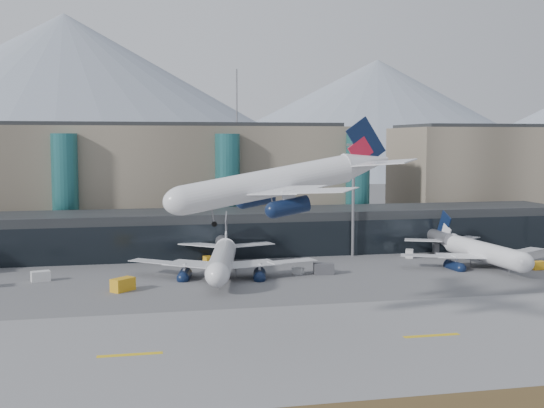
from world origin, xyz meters
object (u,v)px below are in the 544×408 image
Objects in this scene: hero_jet at (290,173)px; veh_d at (409,254)px; jet_parked_right at (474,244)px; lightmast_mid at (353,193)px; veh_h at (123,285)px; veh_b at (208,260)px; veh_g at (298,271)px; jet_parked_mid at (223,251)px; veh_a at (41,276)px; veh_c at (324,269)px; veh_e at (538,265)px.

veh_d is at bearing 44.50° from hero_jet.
hero_jet is at bearing 125.45° from jet_parked_right.
veh_h is at bearing -152.84° from lightmast_mid.
veh_g is at bearing -147.55° from veh_b.
jet_parked_mid is at bearing 172.47° from veh_b.
veh_d is at bearing -8.19° from veh_a.
veh_c is 44.56m from veh_e.
veh_h is (-83.07, -2.90, 0.32)m from veh_e.
veh_h is (-22.78, 30.97, -20.80)m from hero_jet.
lightmast_mid reaches higher than veh_c.
jet_parked_right is at bearing 31.57° from hero_jet.
veh_d is 1.05× the size of veh_e.
jet_parked_right is at bearing 46.87° from veh_g.
hero_jet is 10.95× the size of veh_d.
hero_jet is 60.81m from veh_a.
jet_parked_right is 13.26m from veh_e.
hero_jet reaches higher than veh_a.
veh_a is (-34.38, 0.87, -3.76)m from jet_parked_mid.
hero_jet is at bearing -61.92° from veh_g.
veh_c reaches higher than veh_d.
hero_jet is 46.34m from veh_c.
veh_g is (-4.90, 1.31, -0.45)m from veh_c.
hero_jet is at bearing -105.13° from veh_c.
hero_jet reaches higher than veh_g.
veh_b is 0.87× the size of veh_e.
hero_jet reaches higher than veh_b.
jet_parked_right is 9.17× the size of veh_c.
veh_e is at bearing -131.82° from jet_parked_right.
veh_h is at bearing -52.99° from veh_a.
veh_h reaches higher than veh_c.
veh_e is at bearing -40.99° from veh_h.
jet_parked_mid reaches higher than veh_a.
veh_b is 45.32m from veh_d.
hero_jet is 67.53m from jet_parked_right.
jet_parked_mid is at bearing 129.08° from veh_d.
veh_g is (11.05, 39.49, -21.31)m from hero_jet.
hero_jet is 11.53× the size of veh_e.
veh_g is 34.89m from veh_h.
jet_parked_mid is at bearing 86.79° from hero_jet.
jet_parked_right reaches higher than veh_g.
veh_c is (20.98, -16.72, 0.36)m from veh_b.
veh_b is at bearing 10.45° from veh_h.
veh_b is (-33.36, -2.29, -13.68)m from lightmast_mid.
veh_h is (-17.75, -23.93, 0.41)m from veh_b.
veh_e is at bearing -86.04° from jet_parked_mid.
veh_c is at bearing -32.44° from veh_h.
veh_b is 26.83m from veh_c.
veh_a is 0.87× the size of veh_c.
veh_b is 22.27m from veh_g.
veh_b is (32.94, 12.29, -0.22)m from veh_a.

